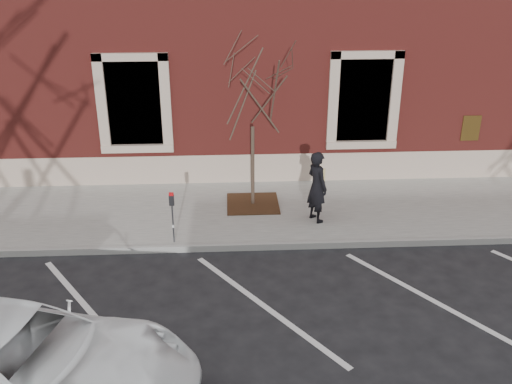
{
  "coord_description": "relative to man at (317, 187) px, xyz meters",
  "views": [
    {
      "loc": [
        -0.62,
        -11.05,
        6.18
      ],
      "look_at": [
        0.0,
        0.6,
        1.1
      ],
      "focal_mm": 40.0,
      "sensor_mm": 36.0,
      "label": 1
    }
  ],
  "objects": [
    {
      "name": "tree_grate",
      "position": [
        -1.45,
        0.97,
        -0.84
      ],
      "size": [
        1.3,
        1.3,
        0.03
      ],
      "primitive_type": "cube",
      "color": "#472916",
      "rests_on": "sidewalk_near"
    },
    {
      "name": "white_truck",
      "position": [
        -5.14,
        -5.57,
        -0.27
      ],
      "size": [
        5.77,
        3.77,
        1.48
      ],
      "primitive_type": "imported",
      "rotation": [
        0.0,
        0.0,
        1.3
      ],
      "color": "white",
      "rests_on": "ground"
    },
    {
      "name": "man",
      "position": [
        0.0,
        0.0,
        0.0
      ],
      "size": [
        0.65,
        0.74,
        1.71
      ],
      "primitive_type": "imported",
      "rotation": [
        0.0,
        0.0,
        2.05
      ],
      "color": "black",
      "rests_on": "sidewalk_near"
    },
    {
      "name": "ground",
      "position": [
        -1.44,
        -1.05,
        -1.01
      ],
      "size": [
        120.0,
        120.0,
        0.0
      ],
      "primitive_type": "plane",
      "color": "#28282B",
      "rests_on": "ground"
    },
    {
      "name": "parking_stripes",
      "position": [
        -1.44,
        -3.25,
        -1.0
      ],
      "size": [
        28.0,
        4.4,
        0.01
      ],
      "primitive_type": null,
      "color": "silver",
      "rests_on": "ground"
    },
    {
      "name": "sapling",
      "position": [
        -1.45,
        0.97,
        1.73
      ],
      "size": [
        2.22,
        2.22,
        3.7
      ],
      "color": "#49372C",
      "rests_on": "sidewalk_near"
    },
    {
      "name": "building_civic",
      "position": [
        -1.44,
        6.69,
        2.99
      ],
      "size": [
        40.0,
        8.62,
        8.0
      ],
      "color": "maroon",
      "rests_on": "ground"
    },
    {
      "name": "curb_near",
      "position": [
        -1.44,
        -1.1,
        -0.93
      ],
      "size": [
        40.0,
        0.12,
        0.15
      ],
      "primitive_type": "cube",
      "color": "#9E9E99",
      "rests_on": "ground"
    },
    {
      "name": "sidewalk_near",
      "position": [
        -1.44,
        0.7,
        -0.93
      ],
      "size": [
        40.0,
        3.5,
        0.15
      ],
      "primitive_type": "cube",
      "color": "#B8B6AD",
      "rests_on": "ground"
    },
    {
      "name": "parking_meter",
      "position": [
        -3.28,
        -0.93,
        -0.04
      ],
      "size": [
        0.11,
        0.08,
        1.18
      ],
      "rotation": [
        0.0,
        0.0,
        -0.38
      ],
      "color": "#595B60",
      "rests_on": "sidewalk_near"
    }
  ]
}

